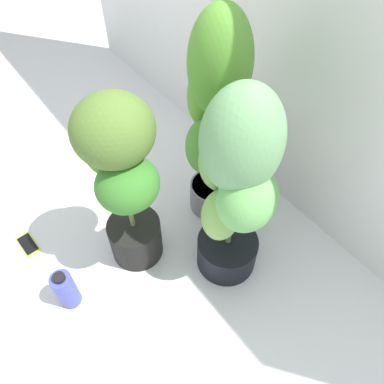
% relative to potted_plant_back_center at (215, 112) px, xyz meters
% --- Properties ---
extents(ground_plane, '(8.00, 8.00, 0.00)m').
position_rel_potted_plant_back_center_xyz_m(ground_plane, '(0.00, -0.52, -0.59)').
color(ground_plane, silver).
rests_on(ground_plane, ground).
extents(potted_plant_back_center, '(0.38, 0.31, 1.01)m').
position_rel_potted_plant_back_center_xyz_m(potted_plant_back_center, '(0.00, 0.00, 0.00)').
color(potted_plant_back_center, slate).
rests_on(potted_plant_back_center, ground).
extents(potted_plant_back_right, '(0.37, 0.33, 0.94)m').
position_rel_potted_plant_back_center_xyz_m(potted_plant_back_right, '(0.29, -0.15, -0.05)').
color(potted_plant_back_right, black).
rests_on(potted_plant_back_right, ground).
extents(potted_plant_center, '(0.40, 0.34, 0.86)m').
position_rel_potted_plant_back_center_xyz_m(potted_plant_center, '(0.01, -0.43, -0.07)').
color(potted_plant_center, black).
rests_on(potted_plant_center, ground).
extents(cell_phone, '(0.15, 0.08, 0.01)m').
position_rel_potted_plant_back_center_xyz_m(cell_phone, '(-0.34, -0.82, -0.59)').
color(cell_phone, '#C9D04E').
rests_on(cell_phone, ground).
extents(nutrient_bottle, '(0.09, 0.09, 0.21)m').
position_rel_potted_plant_back_center_xyz_m(nutrient_bottle, '(0.04, -0.78, -0.49)').
color(nutrient_bottle, '#4852BC').
rests_on(nutrient_bottle, ground).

